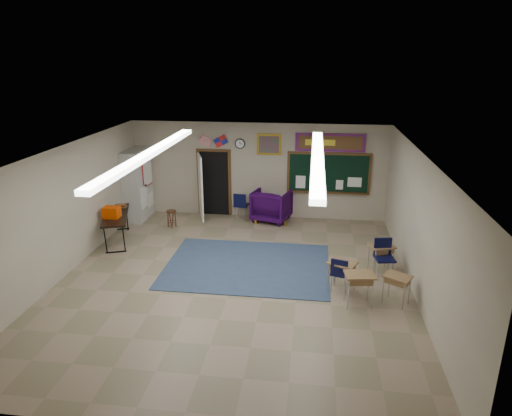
# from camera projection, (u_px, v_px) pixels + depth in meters

# --- Properties ---
(floor) EXTENTS (9.00, 9.00, 0.00)m
(floor) POSITION_uv_depth(u_px,v_px,m) (234.00, 281.00, 10.56)
(floor) COLOR gray
(floor) RESTS_ON ground
(back_wall) EXTENTS (8.00, 0.04, 3.00)m
(back_wall) POSITION_uv_depth(u_px,v_px,m) (258.00, 171.00, 14.31)
(back_wall) COLOR #B4AC92
(back_wall) RESTS_ON floor
(front_wall) EXTENTS (8.00, 0.04, 3.00)m
(front_wall) POSITION_uv_depth(u_px,v_px,m) (172.00, 340.00, 5.85)
(front_wall) COLOR #B4AC92
(front_wall) RESTS_ON floor
(left_wall) EXTENTS (0.04, 9.00, 3.00)m
(left_wall) POSITION_uv_depth(u_px,v_px,m) (63.00, 212.00, 10.56)
(left_wall) COLOR #B4AC92
(left_wall) RESTS_ON floor
(right_wall) EXTENTS (0.04, 9.00, 3.00)m
(right_wall) POSITION_uv_depth(u_px,v_px,m) (420.00, 228.00, 9.60)
(right_wall) COLOR #B4AC92
(right_wall) RESTS_ON floor
(ceiling) EXTENTS (8.00, 9.00, 0.04)m
(ceiling) POSITION_uv_depth(u_px,v_px,m) (232.00, 153.00, 9.60)
(ceiling) COLOR silver
(ceiling) RESTS_ON back_wall
(area_rug) EXTENTS (4.00, 3.00, 0.02)m
(area_rug) POSITION_uv_depth(u_px,v_px,m) (247.00, 266.00, 11.28)
(area_rug) COLOR #334561
(area_rug) RESTS_ON floor
(fluorescent_strips) EXTENTS (3.86, 6.00, 0.10)m
(fluorescent_strips) POSITION_uv_depth(u_px,v_px,m) (232.00, 156.00, 9.62)
(fluorescent_strips) COLOR white
(fluorescent_strips) RESTS_ON ceiling
(doorway) EXTENTS (1.10, 0.89, 2.16)m
(doorway) POSITION_uv_depth(u_px,v_px,m) (210.00, 184.00, 14.49)
(doorway) COLOR black
(doorway) RESTS_ON back_wall
(chalkboard) EXTENTS (2.55, 0.14, 1.30)m
(chalkboard) POSITION_uv_depth(u_px,v_px,m) (329.00, 174.00, 14.02)
(chalkboard) COLOR #533317
(chalkboard) RESTS_ON back_wall
(bulletin_board) EXTENTS (2.10, 0.05, 0.55)m
(bulletin_board) POSITION_uv_depth(u_px,v_px,m) (330.00, 143.00, 13.71)
(bulletin_board) COLOR red
(bulletin_board) RESTS_ON back_wall
(framed_art_print) EXTENTS (0.75, 0.05, 0.65)m
(framed_art_print) POSITION_uv_depth(u_px,v_px,m) (269.00, 144.00, 13.96)
(framed_art_print) COLOR #AA8821
(framed_art_print) RESTS_ON back_wall
(wall_clock) EXTENTS (0.32, 0.05, 0.32)m
(wall_clock) POSITION_uv_depth(u_px,v_px,m) (240.00, 144.00, 14.07)
(wall_clock) COLOR black
(wall_clock) RESTS_ON back_wall
(wall_flags) EXTENTS (1.16, 0.06, 0.70)m
(wall_flags) POSITION_uv_depth(u_px,v_px,m) (213.00, 139.00, 14.10)
(wall_flags) COLOR red
(wall_flags) RESTS_ON back_wall
(storage_cabinet) EXTENTS (0.59, 1.25, 2.20)m
(storage_cabinet) POSITION_uv_depth(u_px,v_px,m) (138.00, 185.00, 14.27)
(storage_cabinet) COLOR #B1B1AC
(storage_cabinet) RESTS_ON floor
(wingback_armchair) EXTENTS (1.32, 1.34, 0.99)m
(wingback_armchair) POSITION_uv_depth(u_px,v_px,m) (272.00, 205.00, 14.24)
(wingback_armchair) COLOR #220534
(wingback_armchair) RESTS_ON floor
(student_chair_reading) EXTENTS (0.49, 0.49, 0.88)m
(student_chair_reading) POSITION_uv_depth(u_px,v_px,m) (241.00, 206.00, 14.37)
(student_chair_reading) COLOR black
(student_chair_reading) RESTS_ON floor
(student_chair_desk_a) EXTENTS (0.51, 0.51, 0.82)m
(student_chair_desk_a) POSITION_uv_depth(u_px,v_px,m) (341.00, 274.00, 9.99)
(student_chair_desk_a) COLOR black
(student_chair_desk_a) RESTS_ON floor
(student_chair_desk_b) EXTENTS (0.53, 0.53, 0.92)m
(student_chair_desk_b) POSITION_uv_depth(u_px,v_px,m) (384.00, 259.00, 10.57)
(student_chair_desk_b) COLOR black
(student_chair_desk_b) RESTS_ON floor
(student_desk_front_left) EXTENTS (0.71, 0.64, 0.69)m
(student_desk_front_left) POSITION_uv_depth(u_px,v_px,m) (342.00, 275.00, 10.00)
(student_desk_front_left) COLOR olive
(student_desk_front_left) RESTS_ON floor
(student_desk_front_right) EXTENTS (0.68, 0.60, 0.67)m
(student_desk_front_right) POSITION_uv_depth(u_px,v_px,m) (381.00, 257.00, 10.91)
(student_desk_front_right) COLOR olive
(student_desk_front_right) RESTS_ON floor
(student_desk_back_left) EXTENTS (0.66, 0.54, 0.72)m
(student_desk_back_left) POSITION_uv_depth(u_px,v_px,m) (359.00, 288.00, 9.41)
(student_desk_back_left) COLOR olive
(student_desk_back_left) RESTS_ON floor
(student_desk_back_right) EXTENTS (0.66, 0.62, 0.64)m
(student_desk_back_right) POSITION_uv_depth(u_px,v_px,m) (397.00, 288.00, 9.49)
(student_desk_back_right) COLOR olive
(student_desk_back_right) RESTS_ON floor
(folding_table) EXTENTS (1.23, 2.01, 1.08)m
(folding_table) POSITION_uv_depth(u_px,v_px,m) (117.00, 226.00, 12.68)
(folding_table) COLOR black
(folding_table) RESTS_ON floor
(wooden_stool) EXTENTS (0.30, 0.30, 0.52)m
(wooden_stool) POSITION_uv_depth(u_px,v_px,m) (172.00, 219.00, 13.73)
(wooden_stool) COLOR #503018
(wooden_stool) RESTS_ON floor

